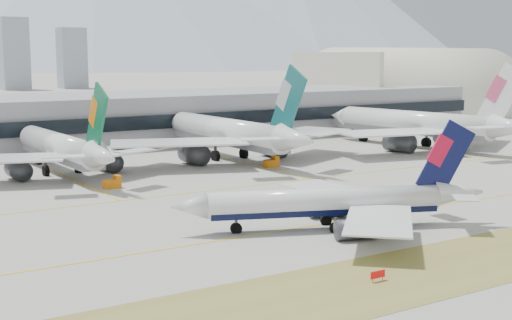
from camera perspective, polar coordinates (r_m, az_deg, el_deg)
ground at (r=122.24m, az=5.11°, el=-4.48°), size 3000.00×3000.00×0.00m
taxiing_airliner at (r=113.07m, az=6.43°, el=-3.41°), size 48.99×41.42×17.19m
widebody_eva at (r=167.62m, az=-15.19°, el=0.83°), size 62.21×60.71×22.17m
widebody_cathay at (r=184.80m, az=-1.93°, el=2.08°), size 71.19×69.43×25.37m
widebody_china_air at (r=213.62m, az=13.10°, el=2.74°), size 70.79×69.98×25.53m
terminal at (r=222.45m, az=-13.14°, el=3.14°), size 280.00×43.10×15.00m
hangar at (r=324.03m, az=12.39°, el=3.47°), size 91.00×60.00×60.00m
hold_sign_left at (r=88.62m, az=9.72°, el=-9.02°), size 2.20×0.15×1.35m
gse_c at (r=174.04m, az=1.28°, el=-0.21°), size 3.55×2.00×2.60m
gse_b at (r=149.42m, az=-11.40°, el=-1.82°), size 3.55×2.00×2.60m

